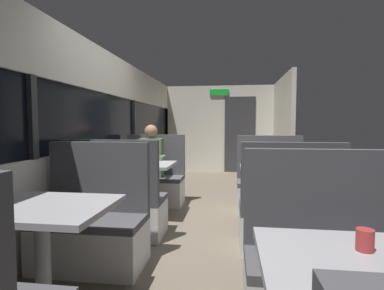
# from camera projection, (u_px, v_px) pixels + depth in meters

# --- Properties ---
(ground_plane) EXTENTS (3.30, 9.20, 0.02)m
(ground_plane) POSITION_uv_depth(u_px,v_px,m) (205.00, 221.00, 3.94)
(ground_plane) COLOR #665B4C
(carriage_window_panel_left) EXTENTS (0.09, 8.48, 2.30)m
(carriage_window_panel_left) POSITION_uv_depth(u_px,v_px,m) (99.00, 136.00, 4.05)
(carriage_window_panel_left) COLOR beige
(carriage_window_panel_left) RESTS_ON ground_plane
(carriage_end_bulkhead) EXTENTS (2.90, 0.11, 2.30)m
(carriage_end_bulkhead) POSITION_uv_depth(u_px,v_px,m) (221.00, 129.00, 8.00)
(carriage_end_bulkhead) COLOR beige
(carriage_end_bulkhead) RESTS_ON ground_plane
(carriage_aisle_panel_right) EXTENTS (0.08, 2.40, 2.30)m
(carriage_aisle_panel_right) POSITION_uv_depth(u_px,v_px,m) (282.00, 130.00, 6.64)
(carriage_aisle_panel_right) COLOR beige
(carriage_aisle_panel_right) RESTS_ON ground_plane
(dining_table_near_window) EXTENTS (0.90, 0.70, 0.74)m
(dining_table_near_window) POSITION_uv_depth(u_px,v_px,m) (41.00, 220.00, 1.94)
(dining_table_near_window) COLOR #9E9EA3
(dining_table_near_window) RESTS_ON ground_plane
(bench_near_window_facing_entry) EXTENTS (0.95, 0.50, 1.10)m
(bench_near_window_facing_entry) POSITION_uv_depth(u_px,v_px,m) (92.00, 229.00, 2.66)
(bench_near_window_facing_entry) COLOR silver
(bench_near_window_facing_entry) RESTS_ON ground_plane
(dining_table_mid_window) EXTENTS (0.90, 0.70, 0.74)m
(dining_table_mid_window) POSITION_uv_depth(u_px,v_px,m) (140.00, 171.00, 4.03)
(dining_table_mid_window) COLOR #9E9EA3
(dining_table_mid_window) RESTS_ON ground_plane
(bench_mid_window_facing_end) EXTENTS (0.95, 0.50, 1.10)m
(bench_mid_window_facing_end) POSITION_uv_depth(u_px,v_px,m) (121.00, 207.00, 3.36)
(bench_mid_window_facing_end) COLOR silver
(bench_mid_window_facing_end) RESTS_ON ground_plane
(bench_mid_window_facing_entry) EXTENTS (0.95, 0.50, 1.10)m
(bench_mid_window_facing_entry) POSITION_uv_depth(u_px,v_px,m) (153.00, 183.00, 4.75)
(bench_mid_window_facing_entry) COLOR silver
(bench_mid_window_facing_entry) RESTS_ON ground_plane
(dining_table_front_aisle) EXTENTS (0.90, 0.70, 0.74)m
(dining_table_front_aisle) POSITION_uv_depth(u_px,v_px,m) (382.00, 290.00, 1.12)
(dining_table_front_aisle) COLOR #9E9EA3
(dining_table_front_aisle) RESTS_ON ground_plane
(bench_front_aisle_facing_entry) EXTENTS (0.95, 0.50, 1.10)m
(bench_front_aisle_facing_entry) POSITION_uv_depth(u_px,v_px,m) (323.00, 276.00, 1.83)
(bench_front_aisle_facing_entry) COLOR silver
(bench_front_aisle_facing_entry) RESTS_ON ground_plane
(dining_table_rear_aisle) EXTENTS (0.90, 0.70, 0.74)m
(dining_table_rear_aisle) POSITION_uv_depth(u_px,v_px,m) (278.00, 176.00, 3.60)
(dining_table_rear_aisle) COLOR #9E9EA3
(dining_table_rear_aisle) RESTS_ON ground_plane
(bench_rear_aisle_facing_end) EXTENTS (0.95, 0.50, 1.10)m
(bench_rear_aisle_facing_end) POSITION_uv_depth(u_px,v_px,m) (289.00, 220.00, 2.93)
(bench_rear_aisle_facing_end) COLOR silver
(bench_rear_aisle_facing_end) RESTS_ON ground_plane
(bench_rear_aisle_facing_entry) EXTENTS (0.95, 0.50, 1.10)m
(bench_rear_aisle_facing_entry) POSITION_uv_depth(u_px,v_px,m) (270.00, 189.00, 4.31)
(bench_rear_aisle_facing_entry) COLOR silver
(bench_rear_aisle_facing_entry) RESTS_ON ground_plane
(seated_passenger) EXTENTS (0.47, 0.55, 1.26)m
(seated_passenger) POSITION_uv_depth(u_px,v_px,m) (152.00, 171.00, 4.66)
(seated_passenger) COLOR #26262D
(seated_passenger) RESTS_ON ground_plane
(coffee_cup_primary) EXTENTS (0.07, 0.07, 0.09)m
(coffee_cup_primary) POSITION_uv_depth(u_px,v_px,m) (365.00, 240.00, 1.22)
(coffee_cup_primary) COLOR #B23333
(coffee_cup_primary) RESTS_ON dining_table_front_aisle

